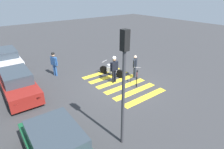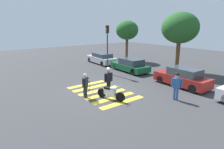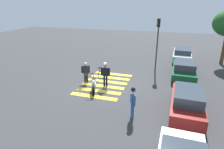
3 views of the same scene
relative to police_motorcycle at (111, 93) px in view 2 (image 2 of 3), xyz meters
The scene contains 13 objects.
ground_plane 1.52m from the police_motorcycle, 167.61° to the left, with size 60.00×60.00×0.00m, color #38383A.
police_motorcycle is the anchor object (origin of this frame).
leaning_bicycle 2.06m from the police_motorcycle, 162.24° to the right, with size 1.25×1.26×1.01m.
officer_on_foot 1.74m from the police_motorcycle, 136.46° to the right, with size 0.43×0.56×1.65m.
officer_by_motorcycle 1.27m from the police_motorcycle, 151.05° to the left, with size 0.25×0.70×1.87m.
pedestrian_bystander 4.20m from the police_motorcycle, 51.97° to the left, with size 0.64×0.36×1.80m.
crosswalk_stripes 1.51m from the police_motorcycle, 167.61° to the left, with size 4.95×3.28×0.01m.
car_silver_sedan 11.80m from the police_motorcycle, 148.95° to the left, with size 4.54×1.95×1.31m.
car_green_compact 7.80m from the police_motorcycle, 128.34° to the left, with size 4.34×1.95×1.35m.
car_maroon_wagon 6.18m from the police_motorcycle, 78.85° to the left, with size 4.32×1.80×1.48m.
traffic_light_pole 7.13m from the police_motorcycle, 146.14° to the left, with size 0.25×0.33×4.63m.
street_tree_near 14.24m from the police_motorcycle, 134.42° to the left, with size 2.91×2.91×5.27m.
street_tree_mid 10.77m from the police_motorcycle, 100.87° to the left, with size 3.56×3.56×5.92m.
Camera 2 is at (10.40, -6.97, 4.62)m, focal length 29.75 mm.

